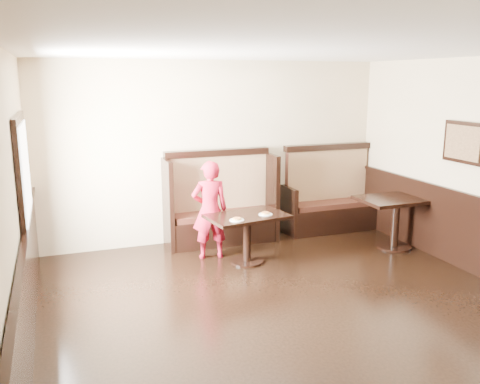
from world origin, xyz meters
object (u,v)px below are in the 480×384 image
child (210,210)px  table_neighbor (396,210)px  booth_main (220,209)px  table_main (247,226)px  booth_neighbor (329,202)px

child → table_neighbor: bearing=175.0°
booth_main → table_main: 1.04m
table_main → table_neighbor: 2.34m
table_main → child: (-0.42, 0.38, 0.18)m
booth_main → child: bearing=-119.2°
booth_main → booth_neighbor: size_ratio=1.06×
table_main → table_neighbor: table_neighbor is taller
booth_main → booth_neighbor: 1.95m
booth_main → table_main: size_ratio=1.50×
booth_main → table_main: booth_main is taller
table_main → table_neighbor: (2.33, -0.18, 0.06)m
booth_main → table_neighbor: (2.39, -1.21, 0.06)m
booth_neighbor → table_main: booth_neighbor is taller
booth_neighbor → table_main: (-1.90, -1.03, 0.05)m
booth_neighbor → table_neighbor: (0.44, -1.21, 0.11)m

